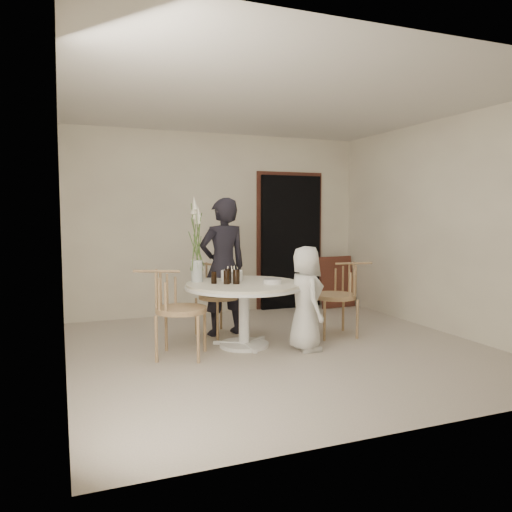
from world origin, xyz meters
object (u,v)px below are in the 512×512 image
object	(u,v)px
table	(244,293)
boy	(306,298)
chair_far	(213,288)
flower_vase	(197,244)
birthday_cake	(232,276)
chair_right	(344,288)
chair_left	(169,300)
girl	(223,267)

from	to	relation	value
table	boy	distance (m)	0.70
chair_far	boy	world-z (taller)	boy
chair_far	flower_vase	size ratio (longest dim) A/B	0.91
chair_far	birthday_cake	distance (m)	0.59
chair_right	birthday_cake	distance (m)	1.44
chair_right	chair_left	world-z (taller)	chair_left
chair_left	boy	world-z (taller)	boy
table	chair_right	bearing A→B (deg)	1.99
chair_far	girl	xyz separation A→B (m)	(0.10, -0.12, 0.27)
table	boy	world-z (taller)	boy
chair_left	boy	xyz separation A→B (m)	(1.46, -0.29, -0.02)
chair_left	birthday_cake	world-z (taller)	chair_left
chair_far	girl	bearing A→B (deg)	-74.82
chair_far	birthday_cake	world-z (taller)	birthday_cake
girl	birthday_cake	xyz separation A→B (m)	(-0.03, -0.42, -0.06)
chair_right	girl	world-z (taller)	girl
chair_far	birthday_cake	bearing A→B (deg)	-106.38
chair_right	chair_left	xyz separation A→B (m)	(-2.21, -0.14, 0.01)
birthday_cake	boy	bearing A→B (deg)	-41.96
chair_far	boy	bearing A→B (deg)	-80.96
chair_left	girl	xyz separation A→B (m)	(0.83, 0.72, 0.25)
chair_far	boy	xyz separation A→B (m)	(0.73, -1.14, 0.00)
table	birthday_cake	xyz separation A→B (m)	(-0.08, 0.20, 0.17)
chair_far	chair_left	world-z (taller)	chair_left
birthday_cake	flower_vase	distance (m)	0.55
girl	boy	bearing A→B (deg)	113.27
chair_right	flower_vase	world-z (taller)	flower_vase
table	flower_vase	distance (m)	0.78
girl	chair_right	bearing A→B (deg)	148.74
birthday_cake	flower_vase	xyz separation A→B (m)	(-0.39, 0.08, 0.37)
boy	flower_vase	size ratio (longest dim) A/B	1.18
chair_right	boy	size ratio (longest dim) A/B	0.79
girl	boy	world-z (taller)	girl
table	chair_far	world-z (taller)	chair_far
chair_far	birthday_cake	xyz separation A→B (m)	(0.07, -0.55, 0.21)
flower_vase	birthday_cake	bearing A→B (deg)	-11.68
chair_right	boy	world-z (taller)	boy
girl	flower_vase	xyz separation A→B (m)	(-0.42, -0.34, 0.31)
table	girl	world-z (taller)	girl
chair_left	birthday_cake	size ratio (longest dim) A/B	3.72
boy	flower_vase	world-z (taller)	flower_vase
boy	birthday_cake	bearing A→B (deg)	52.50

